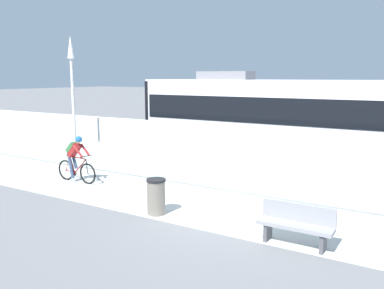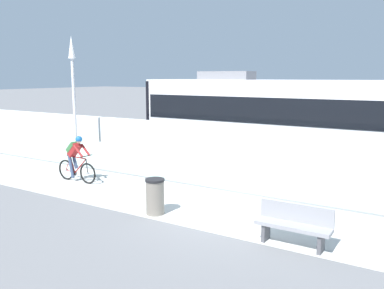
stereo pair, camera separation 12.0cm
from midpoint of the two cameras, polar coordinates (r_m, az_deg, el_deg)
The scene contains 11 objects.
ground_plane at distance 11.08m, azimuth 4.83°, elevation -9.30°, with size 200.00×200.00×0.00m, color slate.
bike_path_deck at distance 11.07m, azimuth 4.83°, elevation -9.27°, with size 32.00×3.20×0.01m, color beige.
glass_parapet at distance 12.54m, azimuth 8.63°, elevation -4.54°, with size 32.00×0.05×1.08m, color silver.
concrete_barrier_wall at distance 14.11m, azimuth 11.47°, elevation -1.54°, with size 32.00×0.36×1.80m, color white.
tram_rail_near at distance 16.61m, azimuth 14.27°, elevation -3.13°, with size 32.00×0.08×0.01m, color #595654.
tram_rail_far at distance 17.96m, azimuth 15.61°, elevation -2.24°, with size 32.00×0.08×0.01m, color #595654.
tram at distance 17.48m, azimuth 10.29°, elevation 3.91°, with size 11.06×2.54×3.81m.
cyclist_on_bike at distance 14.29m, azimuth -16.39°, elevation -2.02°, with size 1.77×0.58×1.61m.
lamp_post_antenna at distance 17.19m, azimuth -16.79°, elevation 8.24°, with size 0.28×0.28×5.20m.
trash_bin at distance 10.65m, azimuth -5.41°, elevation -7.36°, with size 0.51×0.51×0.96m.
bench at distance 9.02m, azimuth 14.15°, elevation -10.82°, with size 1.60×0.45×0.89m.
Camera 1 is at (4.55, -9.45, 3.59)m, focal length 37.63 mm.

